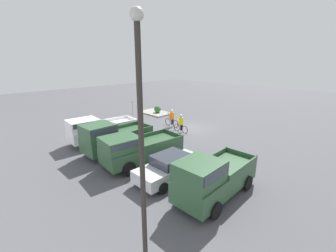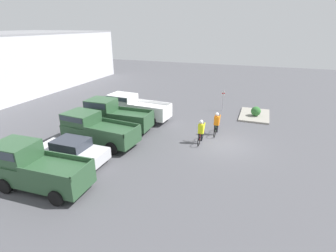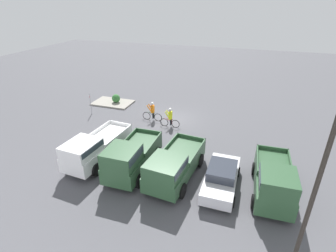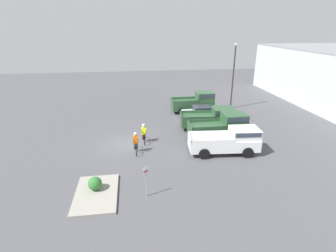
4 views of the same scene
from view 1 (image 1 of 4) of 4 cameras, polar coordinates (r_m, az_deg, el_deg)
ground_plane at (r=22.67m, az=5.43°, el=-0.51°), size 80.00×80.00×0.00m
pickup_truck_0 at (r=11.34m, az=11.07°, el=-12.59°), size 2.25×5.07×2.35m
sedan_0 at (r=13.12m, az=0.66°, el=-10.25°), size 1.93×4.40×1.47m
pickup_truck_1 at (r=14.78m, az=-7.95°, el=-5.57°), size 2.69×5.57×2.13m
pickup_truck_2 at (r=16.84m, az=-13.96°, el=-2.71°), size 2.27×5.18×2.39m
pickup_truck_3 at (r=19.44m, az=-17.24°, el=-0.71°), size 2.51×5.72×2.11m
cyclist_0 at (r=22.91m, az=0.98°, el=2.05°), size 1.87×0.46×1.79m
cyclist_1 at (r=21.08m, az=3.28°, el=0.77°), size 1.75×0.46×1.77m
fire_lane_sign at (r=27.08m, az=-9.03°, el=4.96°), size 0.16×0.28×2.07m
lamppost at (r=6.40m, az=-6.83°, el=-2.81°), size 0.36×0.36×7.90m
curb_island at (r=28.76m, az=-3.29°, el=3.41°), size 4.03×2.58×0.15m
shrub at (r=28.42m, az=-2.68°, el=4.30°), size 0.86×0.86×0.86m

